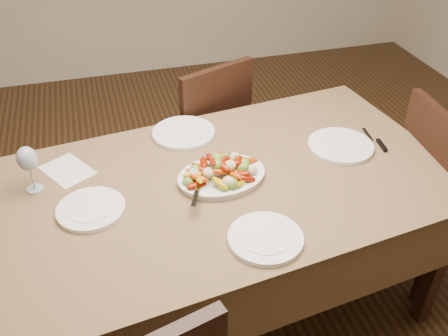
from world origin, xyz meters
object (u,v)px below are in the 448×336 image
object	(u,v)px
plate_right	(341,146)
wine_glass	(29,168)
plate_near	(265,238)
serving_platter	(222,178)
plate_far	(184,133)
chair_far	(197,135)
dining_table	(224,249)
plate_left	(91,209)

from	to	relation	value
plate_right	wine_glass	distance (m)	1.27
plate_right	plate_near	world-z (taller)	same
wine_glass	serving_platter	bearing A→B (deg)	-11.05
wine_glass	plate_far	bearing A→B (deg)	20.27
wine_glass	chair_far	bearing A→B (deg)	39.82
dining_table	chair_far	bearing A→B (deg)	84.89
plate_far	chair_far	bearing A→B (deg)	70.08
plate_left	wine_glass	size ratio (longest dim) A/B	1.21
chair_far	plate_far	xyz separation A→B (m)	(-0.15, -0.42, 0.29)
chair_far	wine_glass	size ratio (longest dim) A/B	4.64
plate_far	plate_left	bearing A→B (deg)	-135.71
plate_left	chair_far	bearing A→B (deg)	55.21
plate_far	wine_glass	xyz separation A→B (m)	(-0.63, -0.23, 0.09)
dining_table	chair_far	xyz separation A→B (m)	(0.07, 0.80, 0.10)
plate_near	dining_table	bearing A→B (deg)	96.86
dining_table	plate_right	world-z (taller)	plate_right
dining_table	plate_far	size ratio (longest dim) A/B	6.55
serving_platter	plate_left	world-z (taller)	serving_platter
chair_far	wine_glass	distance (m)	1.09
plate_near	wine_glass	world-z (taller)	wine_glass
serving_platter	plate_near	size ratio (longest dim) A/B	1.32
dining_table	plate_far	xyz separation A→B (m)	(-0.08, 0.38, 0.39)
chair_far	plate_far	distance (m)	0.54
wine_glass	plate_near	bearing A→B (deg)	-33.73
plate_near	plate_left	bearing A→B (deg)	150.53
serving_platter	plate_near	xyz separation A→B (m)	(0.05, -0.37, -0.00)
plate_left	dining_table	bearing A→B (deg)	4.99
plate_left	plate_far	bearing A→B (deg)	44.29
plate_left	plate_far	world-z (taller)	same
plate_far	wine_glass	distance (m)	0.68
plate_right	plate_far	bearing A→B (deg)	155.43
serving_platter	wine_glass	distance (m)	0.73
dining_table	plate_far	bearing A→B (deg)	102.09
plate_left	plate_right	size ratio (longest dim) A/B	0.88
chair_far	plate_left	bearing A→B (deg)	33.49
dining_table	plate_right	bearing A→B (deg)	9.36
plate_left	plate_right	xyz separation A→B (m)	(1.07, 0.14, 0.00)
plate_right	wine_glass	world-z (taller)	wine_glass
serving_platter	plate_far	xyz separation A→B (m)	(-0.07, 0.37, -0.00)
plate_near	wine_glass	size ratio (longest dim) A/B	1.26
dining_table	chair_far	world-z (taller)	chair_far
plate_far	dining_table	bearing A→B (deg)	-77.91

